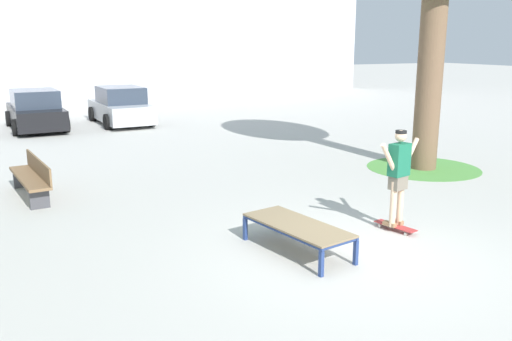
% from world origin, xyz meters
% --- Properties ---
extents(ground_plane, '(120.00, 120.00, 0.00)m').
position_xyz_m(ground_plane, '(0.00, 0.00, 0.00)').
color(ground_plane, '#B7B5AD').
extents(skate_box, '(1.11, 2.01, 0.46)m').
position_xyz_m(skate_box, '(-0.71, 0.62, 0.41)').
color(skate_box, navy).
rests_on(skate_box, ground).
extents(skateboard, '(0.37, 0.82, 0.09)m').
position_xyz_m(skateboard, '(1.34, 0.73, 0.08)').
color(skateboard, '#B23333').
rests_on(skateboard, ground).
extents(skater, '(0.99, 0.35, 1.69)m').
position_xyz_m(skater, '(1.34, 0.73, 1.07)').
color(skater, beige).
rests_on(skater, skateboard).
extents(grass_patch_near_right, '(2.91, 2.91, 0.01)m').
position_xyz_m(grass_patch_near_right, '(5.20, 4.27, 0.00)').
color(grass_patch_near_right, '#519342').
rests_on(grass_patch_near_right, ground).
extents(car_black, '(2.07, 4.28, 1.50)m').
position_xyz_m(car_black, '(-3.42, 15.65, 0.69)').
color(car_black, black).
rests_on(car_black, ground).
extents(car_silver, '(2.08, 4.28, 1.50)m').
position_xyz_m(car_silver, '(-0.23, 15.69, 0.69)').
color(car_silver, '#B7BABF').
rests_on(car_silver, ground).
extents(park_bench, '(0.71, 2.43, 0.83)m').
position_xyz_m(park_bench, '(-4.23, 5.79, 0.45)').
color(park_bench, brown).
rests_on(park_bench, ground).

